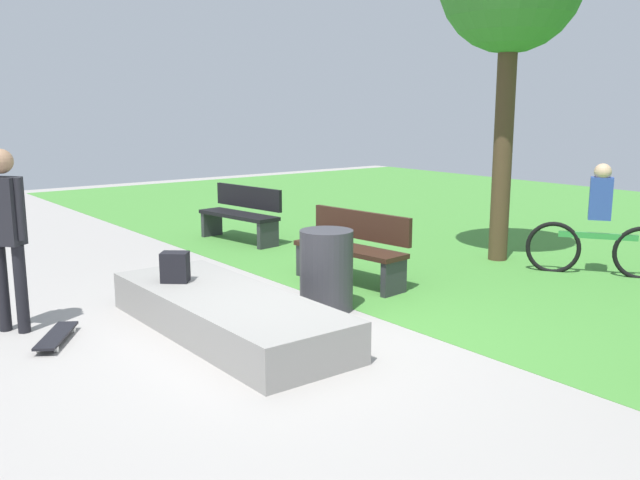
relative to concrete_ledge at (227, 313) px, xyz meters
name	(u,v)px	position (x,y,z in m)	size (l,w,h in m)	color
ground_plane	(284,336)	(0.45, 0.37, -0.20)	(28.00, 28.00, 0.00)	#9E9993
concrete_ledge	(227,313)	(0.00, 0.00, 0.00)	(3.07, 1.10, 0.39)	gray
backpack_on_ledge	(175,267)	(-0.76, -0.17, 0.36)	(0.28, 0.20, 0.32)	black
skater_performing_trick	(6,225)	(-1.33, -1.67, 0.88)	(0.38, 0.35, 1.82)	black
skateboard_by_ledge	(56,336)	(-0.74, -1.44, -0.13)	(0.78, 0.61, 0.08)	black
park_bench_center_lawn	(242,213)	(-3.94, 2.58, 0.29)	(1.65, 0.68, 0.91)	black
park_bench_far_left	(353,246)	(-0.72, 2.26, 0.29)	(1.64, 0.65, 0.91)	#331E14
trash_bin	(326,270)	(-0.01, 1.27, 0.25)	(0.59, 0.59, 0.89)	#333338
cyclist_on_bicycle	(598,228)	(0.95, 5.10, 0.44)	(1.57, 1.03, 1.52)	black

